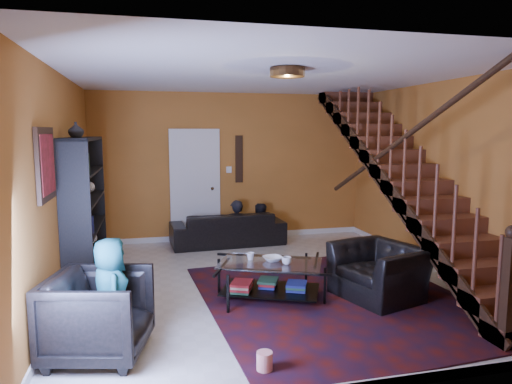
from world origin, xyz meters
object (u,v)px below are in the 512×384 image
(armchair_right, at_px, (379,272))
(coffee_table, at_px, (270,278))
(bookshelf, at_px, (86,214))
(sofa, at_px, (228,228))
(armchair_left, at_px, (99,315))

(armchair_right, relative_size, coffee_table, 0.72)
(armchair_right, xyz_separation_m, coffee_table, (-1.35, 0.26, -0.06))
(bookshelf, relative_size, armchair_right, 1.95)
(bookshelf, distance_m, armchair_right, 3.95)
(sofa, xyz_separation_m, armchair_right, (1.37, -3.15, 0.03))
(sofa, height_order, armchair_right, armchair_right)
(sofa, relative_size, armchair_right, 2.01)
(bookshelf, relative_size, sofa, 0.97)
(sofa, relative_size, armchair_left, 2.36)
(bookshelf, distance_m, sofa, 2.89)
(bookshelf, distance_m, coffee_table, 2.66)
(armchair_left, bearing_deg, coffee_table, -48.01)
(sofa, height_order, armchair_left, armchair_left)
(armchair_left, distance_m, coffee_table, 2.18)
(sofa, distance_m, armchair_right, 3.43)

